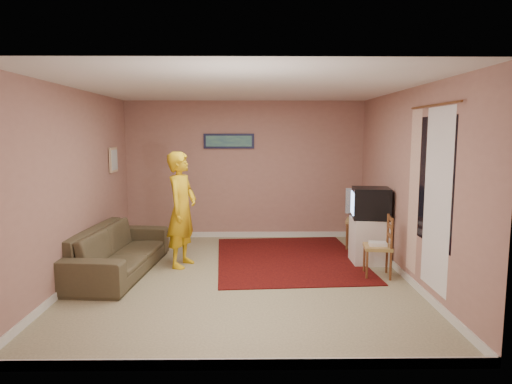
{
  "coord_description": "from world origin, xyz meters",
  "views": [
    {
      "loc": [
        0.11,
        -6.15,
        2.01
      ],
      "look_at": [
        0.19,
        0.6,
        1.13
      ],
      "focal_mm": 32.0,
      "sensor_mm": 36.0,
      "label": 1
    }
  ],
  "objects_px": {
    "tv_cabinet": "(370,241)",
    "crt_tv": "(371,203)",
    "chair_a": "(360,214)",
    "chair_b": "(378,239)",
    "sofa": "(118,250)",
    "person": "(182,209)"
  },
  "relations": [
    {
      "from": "tv_cabinet",
      "to": "crt_tv",
      "type": "height_order",
      "value": "crt_tv"
    },
    {
      "from": "tv_cabinet",
      "to": "crt_tv",
      "type": "xyz_separation_m",
      "value": [
        -0.01,
        0.0,
        0.59
      ]
    },
    {
      "from": "tv_cabinet",
      "to": "chair_a",
      "type": "relative_size",
      "value": 1.24
    },
    {
      "from": "chair_b",
      "to": "crt_tv",
      "type": "bearing_deg",
      "value": -177.29
    },
    {
      "from": "chair_b",
      "to": "sofa",
      "type": "relative_size",
      "value": 0.21
    },
    {
      "from": "tv_cabinet",
      "to": "person",
      "type": "height_order",
      "value": "person"
    },
    {
      "from": "chair_a",
      "to": "person",
      "type": "xyz_separation_m",
      "value": [
        -2.92,
        -0.99,
        0.25
      ]
    },
    {
      "from": "tv_cabinet",
      "to": "chair_a",
      "type": "distance_m",
      "value": 0.91
    },
    {
      "from": "crt_tv",
      "to": "chair_a",
      "type": "bearing_deg",
      "value": 93.73
    },
    {
      "from": "tv_cabinet",
      "to": "person",
      "type": "relative_size",
      "value": 0.4
    },
    {
      "from": "chair_a",
      "to": "person",
      "type": "relative_size",
      "value": 0.33
    },
    {
      "from": "crt_tv",
      "to": "sofa",
      "type": "xyz_separation_m",
      "value": [
        -3.74,
        -0.46,
        -0.61
      ]
    },
    {
      "from": "chair_b",
      "to": "sofa",
      "type": "xyz_separation_m",
      "value": [
        -3.69,
        0.21,
        -0.2
      ]
    },
    {
      "from": "crt_tv",
      "to": "sofa",
      "type": "relative_size",
      "value": 0.27
    },
    {
      "from": "tv_cabinet",
      "to": "person",
      "type": "xyz_separation_m",
      "value": [
        -2.87,
        -0.12,
        0.52
      ]
    },
    {
      "from": "crt_tv",
      "to": "tv_cabinet",
      "type": "bearing_deg",
      "value": 0.0
    },
    {
      "from": "tv_cabinet",
      "to": "sofa",
      "type": "bearing_deg",
      "value": -173.08
    },
    {
      "from": "tv_cabinet",
      "to": "chair_b",
      "type": "xyz_separation_m",
      "value": [
        -0.06,
        -0.66,
        0.18
      ]
    },
    {
      "from": "crt_tv",
      "to": "chair_b",
      "type": "distance_m",
      "value": 0.78
    },
    {
      "from": "sofa",
      "to": "person",
      "type": "xyz_separation_m",
      "value": [
        0.88,
        0.34,
        0.54
      ]
    },
    {
      "from": "chair_b",
      "to": "person",
      "type": "height_order",
      "value": "person"
    },
    {
      "from": "sofa",
      "to": "person",
      "type": "distance_m",
      "value": 1.08
    }
  ]
}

